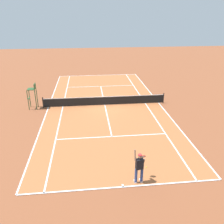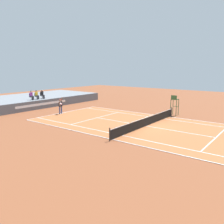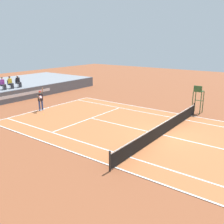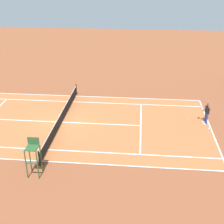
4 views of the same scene
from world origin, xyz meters
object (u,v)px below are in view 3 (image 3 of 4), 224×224
at_px(spectator_seated_1, 10,83).
at_px(umpire_chair, 198,96).
at_px(spectator_seated_2, 18,82).
at_px(spectator_seated_0, 3,84).
at_px(tennis_player, 41,100).
at_px(tennis_ball, 44,114).

bearing_deg(spectator_seated_1, umpire_chair, -69.15).
xyz_separation_m(spectator_seated_1, spectator_seated_2, (0.95, 0.00, 0.00)).
height_order(spectator_seated_0, umpire_chair, spectator_seated_0).
bearing_deg(tennis_player, spectator_seated_0, 89.16).
distance_m(spectator_seated_2, tennis_player, 6.45).
xyz_separation_m(spectator_seated_0, tennis_ball, (-0.82, -7.34, -1.81)).
xyz_separation_m(spectator_seated_1, tennis_ball, (-1.67, -7.34, -1.81)).
xyz_separation_m(spectator_seated_2, tennis_player, (-1.89, -6.11, -0.85)).
distance_m(spectator_seated_1, umpire_chair, 18.95).
xyz_separation_m(spectator_seated_2, tennis_ball, (-2.61, -7.34, -1.81)).
distance_m(spectator_seated_1, tennis_ball, 7.74).
bearing_deg(tennis_ball, spectator_seated_1, 77.19).
distance_m(spectator_seated_0, spectator_seated_1, 0.85).
bearing_deg(tennis_ball, umpire_chair, -50.95).
bearing_deg(tennis_ball, spectator_seated_0, 83.66).
xyz_separation_m(spectator_seated_0, tennis_player, (-0.09, -6.11, -0.85)).
distance_m(tennis_ball, umpire_chair, 13.44).
height_order(spectator_seated_0, spectator_seated_2, same).
bearing_deg(spectator_seated_0, spectator_seated_2, 0.00).
height_order(spectator_seated_0, tennis_ball, spectator_seated_0).
distance_m(spectator_seated_0, spectator_seated_2, 1.80).
height_order(spectator_seated_1, spectator_seated_2, same).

